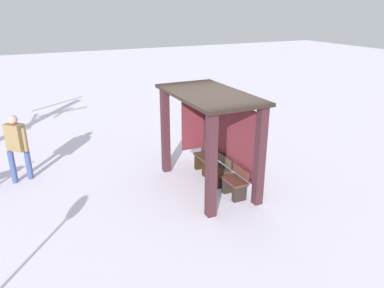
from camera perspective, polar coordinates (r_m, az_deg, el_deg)
The scene contains 6 objects.
ground_plane at distance 9.20m, azimuth 2.42°, elevation -6.42°, with size 60.00×60.00×0.00m, color white.
bus_shelter at distance 8.76m, azimuth 3.36°, elevation 3.24°, with size 2.86×1.54×2.34m.
bench_left_inside at distance 9.80m, azimuth 2.02°, elevation -2.65°, with size 0.65×0.37×0.75m.
bench_center_inside at distance 9.21m, azimuth 4.19°, elevation -4.44°, with size 0.65×0.37×0.70m.
bench_right_inside at distance 8.63m, azimuth 6.66°, elevation -6.30°, with size 0.65×0.38×0.71m.
person_walking at distance 10.01m, azimuth -25.54°, elevation 0.16°, with size 0.52×0.56×1.74m.
Camera 1 is at (7.21, -3.87, 4.20)m, focal length 34.39 mm.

